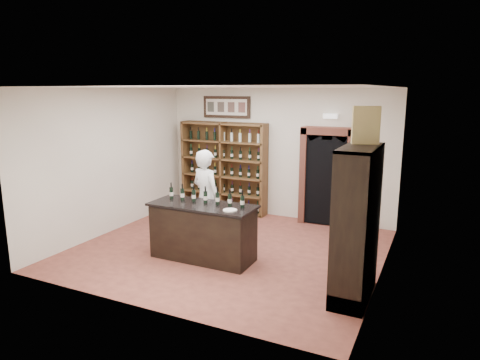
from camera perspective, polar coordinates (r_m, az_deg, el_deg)
name	(u,v)px	position (r m, az deg, el deg)	size (l,w,h in m)	color
floor	(229,249)	(8.20, -1.53, -9.19)	(5.50, 5.50, 0.00)	brown
ceiling	(228,87)	(7.65, -1.65, 12.27)	(5.50, 5.50, 0.00)	white
wall_back	(277,153)	(10.05, 4.93, 3.55)	(5.50, 0.04, 3.00)	silver
wall_left	(111,161)	(9.35, -16.78, 2.47)	(0.04, 5.00, 3.00)	silver
wall_right	(386,185)	(7.00, 18.89, -0.70)	(0.04, 5.00, 3.00)	silver
wine_shelf	(224,167)	(10.49, -2.10, 1.72)	(2.20, 0.38, 2.20)	brown
framed_picture	(227,107)	(10.45, -1.80, 9.69)	(1.25, 0.04, 0.52)	black
arched_doorway	(327,174)	(9.58, 11.54, 0.75)	(1.17, 0.35, 2.17)	black
emergency_light	(331,116)	(9.51, 11.99, 8.32)	(0.30, 0.10, 0.10)	white
tasting_counter	(203,232)	(7.63, -4.96, -6.92)	(1.88, 0.78, 1.00)	black
counter_bottle_0	(171,193)	(7.92, -9.14, -1.70)	(0.07, 0.07, 0.30)	black
counter_bottle_1	(182,194)	(7.79, -7.69, -1.89)	(0.07, 0.07, 0.30)	black
counter_bottle_2	(194,196)	(7.66, -6.18, -2.08)	(0.07, 0.07, 0.30)	black
counter_bottle_3	(205,197)	(7.54, -4.63, -2.27)	(0.07, 0.07, 0.30)	black
counter_bottle_4	(217,198)	(7.43, -3.03, -2.47)	(0.07, 0.07, 0.30)	black
counter_bottle_5	(230,200)	(7.32, -1.37, -2.67)	(0.07, 0.07, 0.30)	black
counter_bottle_6	(242,201)	(7.22, 0.33, -2.88)	(0.07, 0.07, 0.30)	black
side_cabinet	(358,248)	(6.38, 15.41, -8.68)	(0.48, 1.20, 2.20)	black
shopkeeper	(206,198)	(8.18, -4.53, -2.42)	(0.68, 0.45, 1.86)	white
plate	(230,210)	(7.06, -1.33, -4.05)	(0.23, 0.23, 0.02)	beige
wine_crate	(366,125)	(6.33, 16.43, 7.04)	(0.38, 0.16, 0.53)	tan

